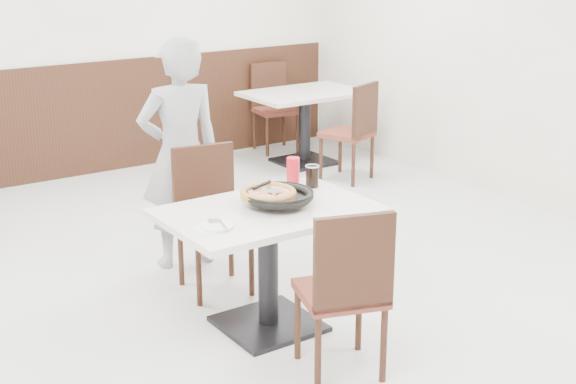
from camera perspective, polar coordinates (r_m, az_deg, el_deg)
floor at (r=5.21m, az=-1.48°, el=-7.81°), size 7.00×7.00×0.00m
wall_back at (r=7.93m, az=-15.69°, el=10.91°), size 6.00×0.04×2.80m
wainscot_back at (r=8.04m, az=-15.15°, el=4.88°), size 5.90×0.03×1.10m
main_table at (r=4.75m, az=-1.42°, el=-5.47°), size 1.24×0.86×0.75m
chair_near at (r=4.25m, az=3.75°, el=-6.90°), size 0.53×0.53×0.95m
chair_far at (r=5.22m, az=-5.25°, el=-2.18°), size 0.48×0.48×0.95m
trivet at (r=4.67m, az=-0.96°, el=-0.73°), size 0.12×0.12×0.04m
pizza_pan at (r=4.64m, az=-0.67°, el=-0.51°), size 0.39×0.39×0.01m
pizza at (r=4.65m, az=-1.42°, el=-0.25°), size 0.34×0.34×0.02m
pizza_server at (r=4.63m, az=-1.01°, el=0.10°), size 0.09×0.11×0.00m
napkin at (r=4.31m, az=-5.60°, el=-2.63°), size 0.17×0.17×0.00m
side_plate at (r=4.32m, az=-5.06°, el=-2.42°), size 0.19×0.19×0.01m
fork at (r=4.32m, az=-4.66°, el=-2.32°), size 0.06×0.17×0.00m
cola_glass at (r=5.00m, az=1.73°, el=1.08°), size 0.08×0.08×0.13m
red_cup at (r=5.09m, az=0.36°, el=1.59°), size 0.09×0.09×0.16m
diner_person at (r=5.60m, az=-7.69°, el=2.68°), size 0.64×0.46×1.62m
bg_table_right at (r=8.28m, az=1.19°, el=4.61°), size 1.27×0.92×0.75m
bg_chair_right_near at (r=7.70m, az=4.23°, el=4.32°), size 0.54×0.54×0.95m
bg_chair_right_far at (r=8.74m, az=-0.88°, el=5.97°), size 0.48×0.48×0.95m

